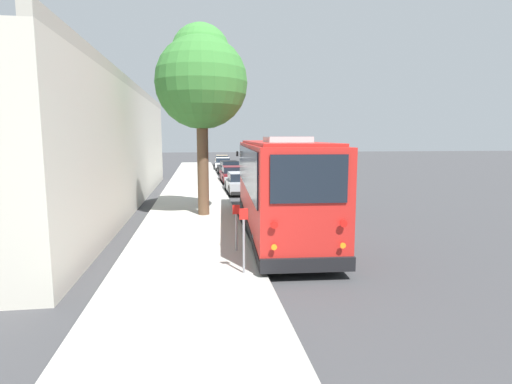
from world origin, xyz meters
name	(u,v)px	position (x,y,z in m)	size (l,w,h in m)	color
ground_plane	(297,230)	(0.00, 0.00, 0.00)	(160.00, 160.00, 0.00)	#3D3D3F
sidewalk_slab	(189,232)	(0.00, 4.08, 0.07)	(80.00, 3.80, 0.15)	#B2AFA8
curb_strip	(242,230)	(0.00, 2.11, 0.07)	(80.00, 0.14, 0.15)	#9D9A94
shuttle_bus	(278,182)	(-0.09, 0.76, 1.90)	(10.93, 3.00, 3.55)	red
parked_sedan_silver	(240,183)	(10.59, 1.08, 0.62)	(4.37, 1.82, 1.32)	#A8AAAF
parked_sedan_maroon	(232,175)	(16.73, 1.13, 0.59)	(4.16, 1.78, 1.28)	maroon
parked_sedan_black	(229,168)	(23.09, 0.86, 0.62)	(4.80, 2.10, 1.33)	black
parked_sedan_white	(223,164)	(29.39, 1.08, 0.61)	(4.58, 1.89, 1.32)	silver
parked_sedan_tan	(222,161)	(35.32, 0.83, 0.61)	(4.75, 1.89, 1.31)	tan
street_tree	(201,77)	(3.06, 3.50, 6.07)	(3.92, 3.92, 8.24)	brown
sign_post_near	(244,240)	(-4.95, 2.60, 1.00)	(0.06, 0.22, 1.65)	gray
sign_post_far	(236,227)	(-2.94, 2.60, 0.87)	(0.06, 0.22, 1.40)	gray
building_backdrop	(77,150)	(6.86, 9.79, 2.91)	(25.99, 6.15, 6.21)	beige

